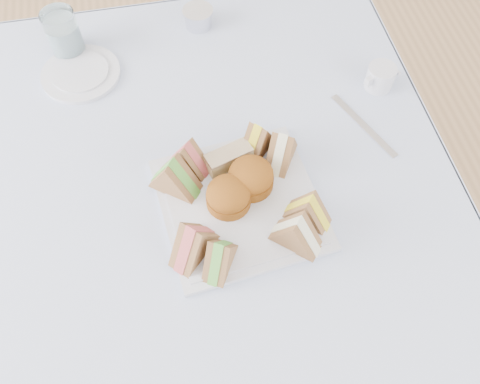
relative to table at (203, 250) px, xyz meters
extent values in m
plane|color=#9E7751|center=(0.00, 0.00, -0.37)|extent=(4.00, 4.00, 0.00)
cube|color=brown|center=(0.00, 0.00, 0.00)|extent=(0.90, 0.90, 0.74)
cube|color=silver|center=(0.00, 0.00, 0.37)|extent=(1.02, 1.02, 0.01)
cube|color=silver|center=(0.08, -0.10, 0.38)|extent=(0.32, 0.32, 0.01)
cylinder|color=brown|center=(0.06, -0.09, 0.42)|extent=(0.10, 0.10, 0.06)
cylinder|color=brown|center=(0.11, -0.06, 0.42)|extent=(0.12, 0.12, 0.06)
cube|color=#DABE8B|center=(0.07, -0.01, 0.41)|extent=(0.10, 0.06, 0.04)
cylinder|color=silver|center=(-0.20, 0.30, 0.38)|extent=(0.19, 0.19, 0.01)
cylinder|color=white|center=(-0.22, 0.38, 0.43)|extent=(0.08, 0.08, 0.11)
cylinder|color=silver|center=(0.08, 0.41, 0.40)|extent=(0.08, 0.08, 0.04)
cube|color=silver|center=(0.37, 0.04, 0.38)|extent=(0.09, 0.18, 0.00)
cube|color=silver|center=(0.17, -0.08, 0.38)|extent=(0.02, 0.20, 0.00)
cylinder|color=silver|center=(0.43, 0.14, 0.40)|extent=(0.08, 0.08, 0.05)
camera|label=1|loc=(-0.01, -0.56, 1.21)|focal=38.00mm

